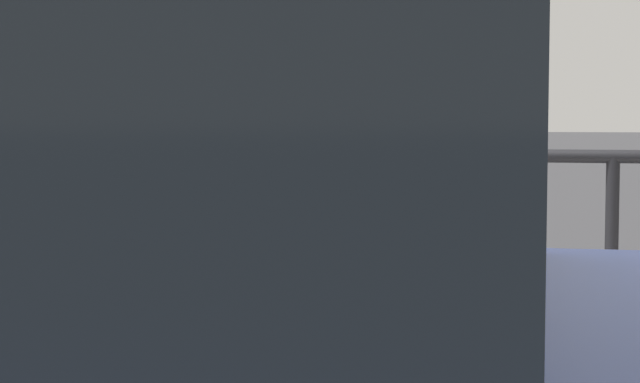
% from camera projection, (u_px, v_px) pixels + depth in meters
% --- Properties ---
extents(parking_meter, '(0.18, 0.19, 1.43)m').
position_uv_depth(parking_meter, '(223.00, 193.00, 3.48)').
color(parking_meter, slate).
rests_on(parking_meter, sidewalk_curb).
extents(pedestrian_at_meter, '(0.68, 0.46, 1.79)m').
position_uv_depth(pedestrian_at_meter, '(399.00, 200.00, 3.36)').
color(pedestrian_at_meter, '#1E233F').
rests_on(pedestrian_at_meter, sidewalk_curb).
extents(background_railing, '(24.06, 0.06, 1.14)m').
position_uv_depth(background_railing, '(406.00, 220.00, 5.07)').
color(background_railing, black).
rests_on(background_railing, sidewalk_curb).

